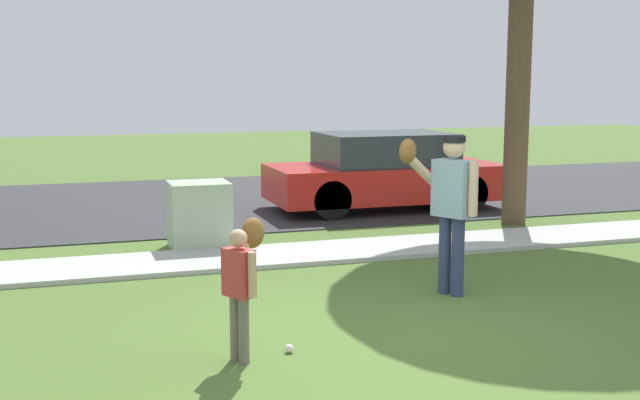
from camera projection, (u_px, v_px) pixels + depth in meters
The scene contains 8 objects.
ground_plane at pixel (303, 258), 10.28m from camera, with size 48.00×48.00×0.00m, color #4C6B2D.
sidewalk_strip at pixel (300, 254), 10.37m from camera, with size 36.00×1.20×0.06m, color #B2B2AD.
road_surface at pixel (225, 200), 15.08m from camera, with size 36.00×6.80×0.02m, color #2D2D30.
person_adult at pixel (449, 196), 8.36m from camera, with size 0.84×0.54×1.69m.
person_child at pixel (242, 273), 6.47m from camera, with size 0.44×0.57×1.13m.
baseball at pixel (289, 348), 6.71m from camera, with size 0.07×0.07×0.07m, color white.
utility_cabinet at pixel (199, 215), 10.82m from camera, with size 0.79×0.70×0.90m, color #9EB293.
parked_hatchback_red at pixel (384, 172), 13.97m from camera, with size 4.00×1.75×1.33m.
Camera 1 is at (-2.89, -6.13, 2.28)m, focal length 44.99 mm.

